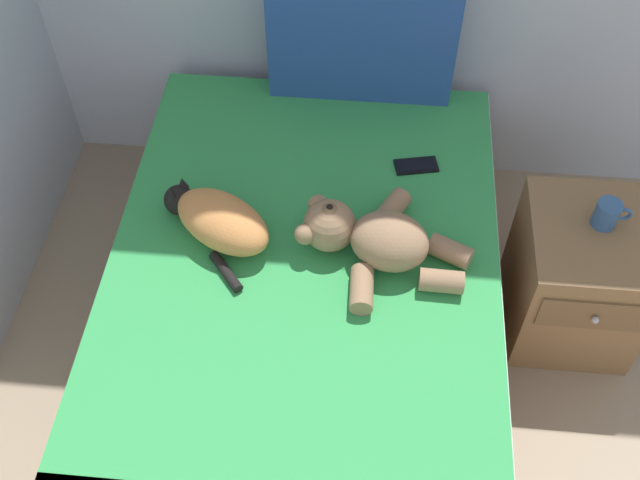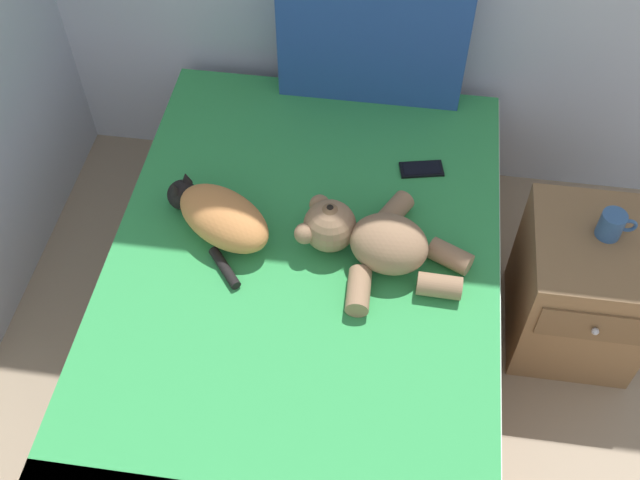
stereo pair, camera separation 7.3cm
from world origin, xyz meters
name	(u,v)px [view 2 (the right image)]	position (x,y,z in m)	size (l,w,h in m)	color
bed	(300,326)	(1.11, 3.31, 0.25)	(1.27, 1.95, 0.51)	olive
patterned_cushion	(373,33)	(1.23, 4.21, 0.78)	(0.67, 0.11, 0.54)	#264C99
cat	(219,216)	(0.83, 3.47, 0.58)	(0.41, 0.39, 0.15)	#D18447
teddy_bear	(372,240)	(1.31, 3.44, 0.59)	(0.56, 0.47, 0.18)	#937051
cell_phone	(421,169)	(1.45, 3.83, 0.52)	(0.16, 0.10, 0.01)	black
nightstand	(580,288)	(2.04, 3.59, 0.26)	(0.42, 0.49, 0.51)	olive
mug	(612,225)	(2.06, 3.63, 0.56)	(0.12, 0.08, 0.09)	#33598C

